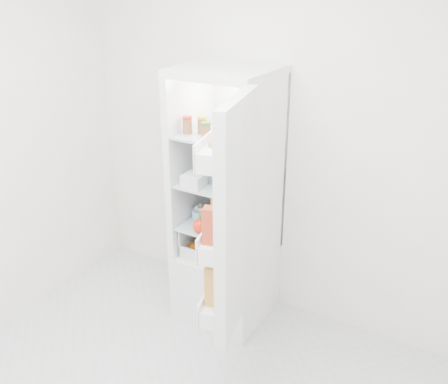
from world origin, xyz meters
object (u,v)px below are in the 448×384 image
Objects in this scene: refrigerator at (230,229)px; fridge_door at (231,222)px; mushroom_bowl at (202,214)px; red_cabbage at (235,210)px.

refrigerator reaches higher than fridge_door.
mushroom_bowl is at bearing -149.25° from refrigerator.
refrigerator is 0.85m from fridge_door.
red_cabbage is at bearing 13.82° from fridge_door.
mushroom_bowl is (-0.17, -0.10, 0.12)m from refrigerator.
refrigerator reaches higher than mushroom_bowl.
fridge_door is at bearing -62.20° from red_cabbage.
refrigerator is at bearing 16.73° from fridge_door.
refrigerator is 11.98× the size of mushroom_bowl.
mushroom_bowl is 0.12× the size of fridge_door.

